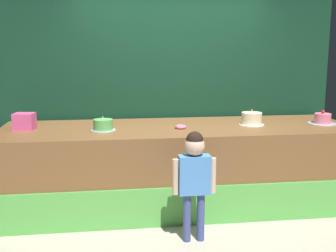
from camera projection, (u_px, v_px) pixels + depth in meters
name	position (u px, v px, depth m)	size (l,w,h in m)	color
ground_plane	(188.00, 225.00, 4.39)	(12.00, 12.00, 0.00)	#BCB29E
stage_platform	(179.00, 166.00, 4.92)	(4.08, 1.28, 0.94)	brown
curtain_backdrop	(170.00, 75.00, 5.45)	(4.33, 0.08, 2.98)	#113823
child_figure	(194.00, 171.00, 3.92)	(0.42, 0.19, 1.08)	#3F4C8C
pink_box	(24.00, 121.00, 4.63)	(0.22, 0.18, 0.19)	#EA5496
donut	(181.00, 127.00, 4.70)	(0.13, 0.13, 0.04)	pink
cake_left	(103.00, 125.00, 4.57)	(0.27, 0.27, 0.17)	silver
cake_center	(252.00, 119.00, 4.91)	(0.30, 0.30, 0.20)	white
cake_right	(323.00, 119.00, 4.99)	(0.34, 0.34, 0.17)	silver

